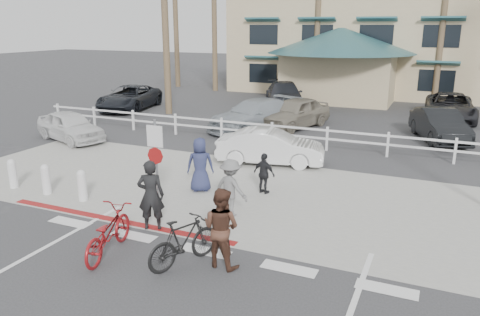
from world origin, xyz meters
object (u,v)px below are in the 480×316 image
at_px(sign_post, 157,161).
at_px(bike_red, 108,232).
at_px(car_red_compact, 70,126).
at_px(car_white_sedan, 270,147).
at_px(bike_black, 184,241).

height_order(sign_post, bike_red, sign_post).
relative_size(sign_post, car_red_compact, 0.75).
xyz_separation_m(car_white_sedan, car_red_compact, (-9.41, -0.17, 0.01)).
bearing_deg(bike_black, car_white_sedan, -59.86).
bearing_deg(car_white_sedan, car_red_compact, 78.81).
bearing_deg(car_white_sedan, bike_red, 161.80).
distance_m(bike_red, car_red_compact, 11.72).
bearing_deg(bike_red, car_red_compact, -54.84).
relative_size(bike_red, bike_black, 1.12).
relative_size(bike_black, car_red_compact, 0.47).
bearing_deg(sign_post, bike_red, -81.97).
bearing_deg(sign_post, car_white_sedan, 77.66).
bearing_deg(car_red_compact, bike_red, -114.43).
distance_m(bike_red, car_white_sedan, 8.22).
height_order(bike_red, car_red_compact, car_red_compact).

